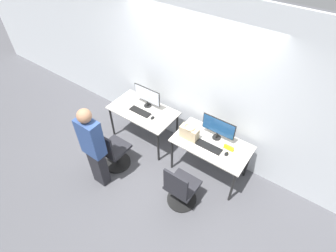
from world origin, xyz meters
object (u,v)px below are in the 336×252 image
(person_left, at_px, (93,147))
(keyboard_left, at_px, (140,112))
(keyboard_right, at_px, (209,147))
(mouse_right, at_px, (226,154))
(office_chair_left, at_px, (113,152))
(monitor_right, at_px, (218,128))
(handbag, at_px, (189,133))
(monitor_left, at_px, (147,96))
(office_chair_right, at_px, (181,189))
(mouse_left, at_px, (152,118))

(person_left, bearing_deg, keyboard_left, 92.38)
(keyboard_right, distance_m, mouse_right, 0.29)
(office_chair_left, relative_size, mouse_right, 9.82)
(keyboard_left, xyz_separation_m, monitor_right, (1.43, 0.23, 0.22))
(monitor_right, distance_m, handbag, 0.47)
(monitor_left, relative_size, mouse_right, 6.18)
(keyboard_right, bearing_deg, monitor_right, 90.00)
(monitor_left, relative_size, office_chair_left, 0.63)
(person_left, bearing_deg, keyboard_right, 39.01)
(person_left, distance_m, keyboard_right, 1.78)
(keyboard_left, distance_m, mouse_right, 1.72)
(person_left, relative_size, keyboard_right, 3.77)
(office_chair_left, relative_size, monitor_right, 1.59)
(keyboard_left, relative_size, mouse_right, 4.67)
(monitor_left, bearing_deg, person_left, -88.00)
(monitor_right, bearing_deg, office_chair_right, -93.53)
(monitor_right, height_order, keyboard_right, monitor_right)
(keyboard_right, xyz_separation_m, office_chair_right, (-0.06, -0.69, -0.38))
(person_left, distance_m, mouse_right, 2.03)
(mouse_left, relative_size, person_left, 0.06)
(office_chair_left, xyz_separation_m, person_left, (0.05, -0.37, 0.50))
(keyboard_right, xyz_separation_m, mouse_right, (0.29, 0.02, 0.01))
(monitor_left, distance_m, mouse_left, 0.42)
(keyboard_left, height_order, office_chair_left, office_chair_left)
(office_chair_left, distance_m, handbag, 1.39)
(office_chair_left, distance_m, keyboard_right, 1.66)
(monitor_left, relative_size, keyboard_left, 1.32)
(mouse_left, height_order, person_left, person_left)
(mouse_right, relative_size, office_chair_right, 0.10)
(office_chair_left, bearing_deg, keyboard_left, 89.65)
(monitor_left, distance_m, handbag, 1.09)
(monitor_left, relative_size, handbag, 1.86)
(monitor_right, relative_size, keyboard_right, 1.32)
(keyboard_left, distance_m, office_chair_right, 1.59)
(keyboard_right, bearing_deg, office_chair_left, -152.32)
(monitor_right, distance_m, keyboard_right, 0.34)
(keyboard_left, bearing_deg, keyboard_right, -1.09)
(mouse_left, xyz_separation_m, handbag, (0.77, -0.02, 0.10))
(keyboard_left, distance_m, monitor_right, 1.46)
(keyboard_left, distance_m, handbag, 1.06)
(monitor_left, height_order, person_left, person_left)
(mouse_left, distance_m, person_left, 1.17)
(monitor_right, distance_m, mouse_right, 0.43)
(office_chair_left, bearing_deg, monitor_right, 35.11)
(office_chair_left, relative_size, keyboard_right, 2.10)
(keyboard_right, height_order, handbag, handbag)
(keyboard_left, relative_size, person_left, 0.27)
(keyboard_left, height_order, handbag, handbag)
(keyboard_right, bearing_deg, mouse_right, 4.48)
(monitor_right, relative_size, office_chair_right, 0.63)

